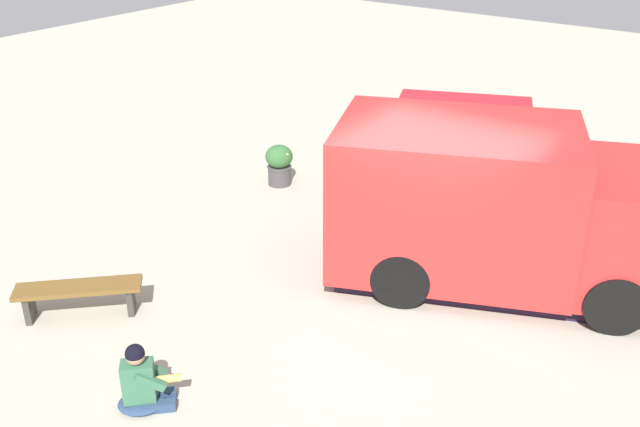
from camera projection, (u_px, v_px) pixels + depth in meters
ground_plane at (420, 293)px, 10.17m from camera, size 40.00×40.00×0.00m
food_truck at (496, 210)px, 10.05m from camera, size 5.17×3.83×2.29m
person_customer at (142, 383)px, 7.90m from camera, size 0.72×0.72×0.83m
planter_flowering_far at (279, 164)px, 13.45m from camera, size 0.51×0.51×0.78m
planter_flowering_side at (388, 149)px, 14.42m from camera, size 0.44×0.44×0.65m
plaza_bench at (79, 293)px, 9.53m from camera, size 1.45×1.44×0.45m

